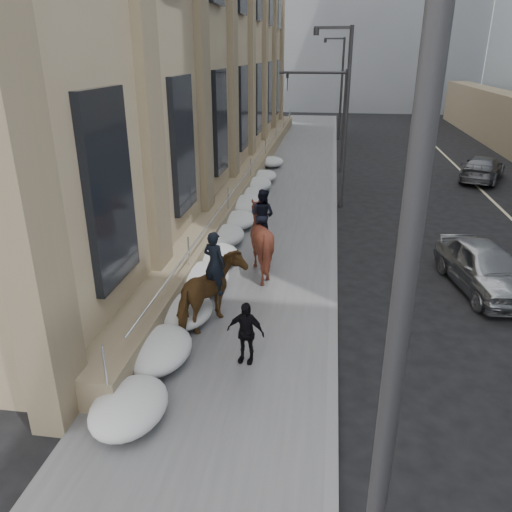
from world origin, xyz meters
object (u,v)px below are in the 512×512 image
at_px(car_silver, 484,267).
at_px(car_grey, 483,168).
at_px(mounted_horse_right, 260,237).
at_px(mounted_horse_left, 211,290).
at_px(pedestrian, 246,332).

xyz_separation_m(car_silver, car_grey, (3.82, 15.05, -0.05)).
xyz_separation_m(mounted_horse_right, car_grey, (10.88, 14.93, -0.62)).
height_order(car_silver, car_grey, car_silver).
relative_size(mounted_horse_left, mounted_horse_right, 0.94).
bearing_deg(mounted_horse_right, pedestrian, 119.05).
distance_m(mounted_horse_right, pedestrian, 5.31).
bearing_deg(car_silver, mounted_horse_left, -166.05).
distance_m(mounted_horse_left, car_silver, 8.63).
height_order(mounted_horse_right, car_silver, mounted_horse_right).
distance_m(mounted_horse_left, mounted_horse_right, 3.82).
bearing_deg(pedestrian, mounted_horse_left, 136.55).
xyz_separation_m(mounted_horse_left, mounted_horse_right, (0.78, 3.74, 0.18)).
bearing_deg(mounted_horse_right, car_silver, -156.30).
height_order(mounted_horse_left, car_silver, mounted_horse_left).
bearing_deg(mounted_horse_left, mounted_horse_right, -80.58).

